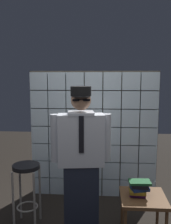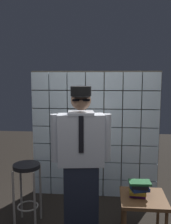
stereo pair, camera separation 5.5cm
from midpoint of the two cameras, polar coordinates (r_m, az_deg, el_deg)
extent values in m
cube|color=silver|center=(4.36, -9.22, -15.91)|extent=(0.27, 0.08, 0.27)
cube|color=silver|center=(4.30, -5.43, -16.18)|extent=(0.27, 0.08, 0.27)
cube|color=silver|center=(4.26, -1.54, -16.39)|extent=(0.27, 0.08, 0.27)
cube|color=silver|center=(4.24, 2.41, -16.52)|extent=(0.27, 0.08, 0.27)
cube|color=silver|center=(4.24, 6.39, -16.59)|extent=(0.27, 0.08, 0.27)
cube|color=silver|center=(4.25, 10.36, -16.58)|extent=(0.27, 0.08, 0.27)
cube|color=silver|center=(4.29, 14.28, -16.49)|extent=(0.27, 0.08, 0.27)
cube|color=silver|center=(4.25, -9.31, -12.43)|extent=(0.27, 0.08, 0.27)
cube|color=silver|center=(4.19, -5.48, -12.66)|extent=(0.27, 0.08, 0.27)
cube|color=silver|center=(4.15, -1.56, -12.84)|extent=(0.27, 0.08, 0.27)
cube|color=silver|center=(4.13, 2.43, -12.96)|extent=(0.27, 0.08, 0.27)
cube|color=silver|center=(4.13, 6.45, -13.02)|extent=(0.27, 0.08, 0.27)
cube|color=silver|center=(4.14, 10.46, -13.02)|extent=(0.27, 0.08, 0.27)
cube|color=silver|center=(4.18, 14.42, -12.96)|extent=(0.27, 0.08, 0.27)
cube|color=silver|center=(4.16, -9.40, -8.79)|extent=(0.27, 0.08, 0.27)
cube|color=silver|center=(4.10, -5.54, -8.97)|extent=(0.27, 0.08, 0.27)
cube|color=silver|center=(4.06, -1.57, -9.12)|extent=(0.27, 0.08, 0.27)
cube|color=silver|center=(4.04, 2.46, -9.22)|extent=(0.27, 0.08, 0.27)
cube|color=silver|center=(4.03, 6.52, -9.28)|extent=(0.27, 0.08, 0.27)
cube|color=silver|center=(4.05, 10.56, -9.29)|extent=(0.27, 0.08, 0.27)
cube|color=silver|center=(4.09, 14.56, -9.26)|extent=(0.27, 0.08, 0.27)
cube|color=silver|center=(4.09, -9.49, -5.00)|extent=(0.27, 0.08, 0.27)
cube|color=silver|center=(4.03, -5.59, -5.13)|extent=(0.27, 0.08, 0.27)
cube|color=silver|center=(3.99, -1.59, -5.24)|extent=(0.27, 0.08, 0.27)
cube|color=silver|center=(3.96, 2.48, -5.32)|extent=(0.27, 0.08, 0.27)
cube|color=silver|center=(3.96, 6.58, -5.38)|extent=(0.27, 0.08, 0.27)
cube|color=silver|center=(3.98, 10.67, -5.41)|extent=(0.27, 0.08, 0.27)
cube|color=silver|center=(4.01, 14.70, -5.41)|extent=(0.27, 0.08, 0.27)
cube|color=silver|center=(4.04, -9.58, -1.10)|extent=(0.27, 0.08, 0.27)
cube|color=silver|center=(3.97, -5.65, -1.17)|extent=(0.27, 0.08, 0.27)
cube|color=silver|center=(3.93, -1.61, -1.23)|extent=(0.27, 0.08, 0.27)
cube|color=silver|center=(3.91, 2.51, -1.29)|extent=(0.27, 0.08, 0.27)
cube|color=silver|center=(3.90, 6.65, -1.35)|extent=(0.27, 0.08, 0.27)
cube|color=silver|center=(3.92, 10.77, -1.40)|extent=(0.27, 0.08, 0.27)
cube|color=silver|center=(3.96, 14.84, -1.44)|extent=(0.27, 0.08, 0.27)
cube|color=silver|center=(4.00, -9.68, 2.89)|extent=(0.27, 0.08, 0.27)
cube|color=silver|center=(3.94, -5.70, 2.89)|extent=(0.27, 0.08, 0.27)
cube|color=silver|center=(3.89, -1.62, 2.87)|extent=(0.27, 0.08, 0.27)
cube|color=silver|center=(3.87, 2.53, 2.83)|extent=(0.27, 0.08, 0.27)
cube|color=silver|center=(3.87, 6.71, 2.78)|extent=(0.27, 0.08, 0.27)
cube|color=silver|center=(3.88, 10.88, 2.71)|extent=(0.27, 0.08, 0.27)
cube|color=silver|center=(3.92, 14.99, 2.63)|extent=(0.27, 0.08, 0.27)
cube|color=silver|center=(3.99, -9.77, 6.94)|extent=(0.27, 0.08, 0.27)
cube|color=silver|center=(3.92, -5.76, 6.99)|extent=(0.27, 0.08, 0.27)
cube|color=silver|center=(3.88, -1.64, 7.02)|extent=(0.27, 0.08, 0.27)
cube|color=silver|center=(3.86, 2.56, 7.01)|extent=(0.27, 0.08, 0.27)
cube|color=silver|center=(3.85, 6.78, 6.96)|extent=(0.27, 0.08, 0.27)
cube|color=silver|center=(3.87, 10.99, 6.87)|extent=(0.27, 0.08, 0.27)
cube|color=silver|center=(3.91, 15.14, 6.75)|extent=(0.27, 0.08, 0.27)
cube|color=#4C4438|center=(4.01, 2.52, -5.15)|extent=(2.00, 0.02, 2.00)
cube|color=#1E2333|center=(3.22, -0.47, -19.03)|extent=(0.43, 0.26, 0.86)
cube|color=silver|center=(2.96, -0.49, -6.30)|extent=(0.56, 0.30, 0.61)
cube|color=black|center=(2.82, -0.43, -5.12)|extent=(0.06, 0.02, 0.43)
cube|color=silver|center=(2.90, -0.49, -0.29)|extent=(0.32, 0.28, 0.04)
sphere|color=#A87A5B|center=(2.88, -0.50, 2.68)|extent=(0.23, 0.23, 0.23)
ellipsoid|color=black|center=(2.84, -0.47, 1.76)|extent=(0.16, 0.10, 0.10)
cube|color=black|center=(2.78, -0.45, 2.71)|extent=(0.20, 0.04, 0.02)
cylinder|color=black|center=(2.79, -0.46, 3.51)|extent=(0.19, 0.19, 0.01)
cylinder|color=black|center=(2.88, -0.50, 4.74)|extent=(0.24, 0.24, 0.11)
cylinder|color=silver|center=(2.98, 5.33, -5.78)|extent=(0.12, 0.12, 0.56)
cylinder|color=silver|center=(2.97, -6.33, -5.86)|extent=(0.12, 0.12, 0.56)
cylinder|color=black|center=(3.32, -12.74, -11.87)|extent=(0.34, 0.34, 0.05)
torus|color=#A59E93|center=(3.53, -12.45, -20.08)|extent=(0.27, 0.27, 0.02)
cylinder|color=#A59E93|center=(3.40, -15.49, -18.79)|extent=(0.03, 0.03, 0.75)
cylinder|color=#A59E93|center=(3.32, -10.95, -19.32)|extent=(0.03, 0.03, 0.75)
cylinder|color=#A59E93|center=(3.63, -13.94, -16.99)|extent=(0.03, 0.03, 0.75)
cylinder|color=#A59E93|center=(3.55, -9.70, -17.41)|extent=(0.03, 0.03, 0.75)
cube|color=brown|center=(3.14, 13.45, -18.51)|extent=(0.52, 0.52, 0.04)
cylinder|color=brown|center=(3.44, 8.86, -20.85)|extent=(0.04, 0.04, 0.48)
cylinder|color=brown|center=(3.49, 16.58, -20.60)|extent=(0.04, 0.04, 0.48)
cube|color=#591E66|center=(3.14, 12.24, -17.71)|extent=(0.20, 0.15, 0.04)
cube|color=olive|center=(3.11, 12.18, -17.12)|extent=(0.19, 0.19, 0.04)
cube|color=navy|center=(3.10, 12.68, -16.51)|extent=(0.23, 0.20, 0.04)
cube|color=black|center=(3.08, 12.65, -15.82)|extent=(0.19, 0.19, 0.04)
cube|color=#1E592D|center=(3.06, 12.72, -15.32)|extent=(0.25, 0.17, 0.03)
camera|label=1|loc=(0.03, -89.45, 0.08)|focal=40.37mm
camera|label=2|loc=(0.03, 90.55, -0.08)|focal=40.37mm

